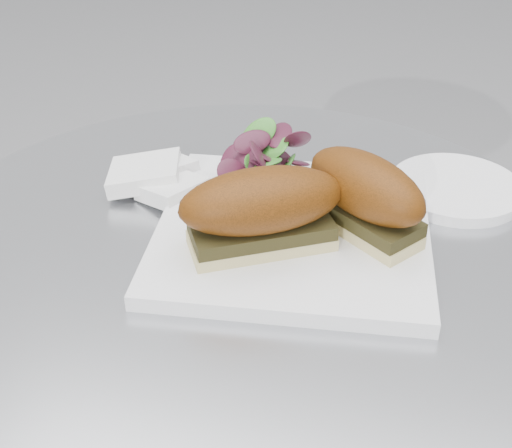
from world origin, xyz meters
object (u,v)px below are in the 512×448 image
Objects in this scene: sandwich_left at (262,209)px; sandwich_right at (365,194)px; plate at (293,231)px; saucer at (456,188)px.

sandwich_left and sandwich_right have the same top height.
saucer is (0.16, 0.13, -0.00)m from plate.
sandwich_right is 0.16m from saucer.
plate is 1.85× the size of saucer.
plate is at bearing -139.23° from saucer.
saucer is at bearing 91.30° from sandwich_right.
sandwich_left is at bearing -134.57° from saucer.
sandwich_right is (0.09, 0.05, 0.00)m from sandwich_left.
sandwich_left reaches higher than plate.
sandwich_left is 0.26m from saucer.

